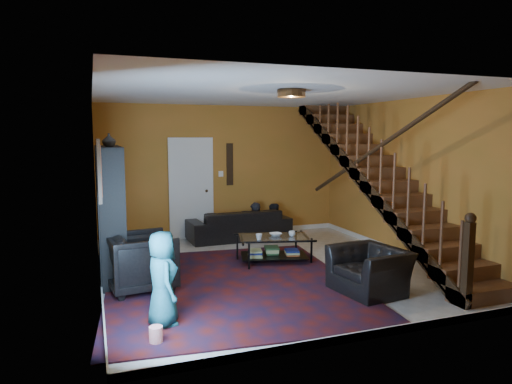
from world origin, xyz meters
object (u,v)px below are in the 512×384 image
armchair_left (141,262)px  armchair_right (369,270)px  sofa (239,224)px  coffee_table (274,247)px  bookshelf (111,214)px

armchair_left → armchair_right: 3.17m
sofa → armchair_left: (-2.27, -2.61, 0.10)m
armchair_right → coffee_table: size_ratio=0.73×
bookshelf → coffee_table: bookshelf is taller
bookshelf → armchair_right: size_ratio=2.09×
bookshelf → sofa: bookshelf is taller
sofa → armchair_left: 3.46m
sofa → coffee_table: bearing=88.4°
sofa → armchair_right: bearing=98.2°
sofa → armchair_left: size_ratio=2.38×
sofa → armchair_left: armchair_left is taller
bookshelf → armchair_right: bearing=-32.2°
coffee_table → sofa: bearing=90.4°
bookshelf → sofa: size_ratio=0.94×
bookshelf → coffee_table: (2.64, -0.22, -0.71)m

